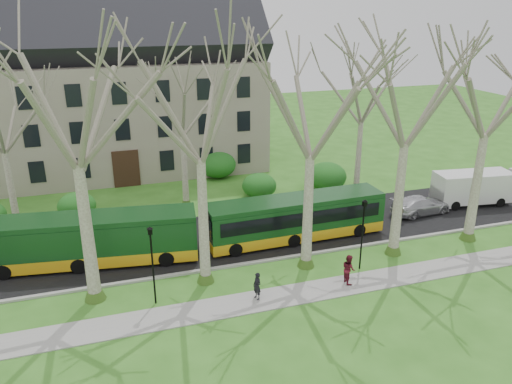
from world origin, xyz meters
TOP-DOWN VIEW (x-y plane):
  - ground at (0.00, 0.00)m, footprint 120.00×120.00m
  - sidewalk at (0.00, -2.50)m, footprint 70.00×2.00m
  - road at (0.00, 5.50)m, footprint 80.00×8.00m
  - curb at (0.00, 1.50)m, footprint 80.00×0.25m
  - building at (-6.00, 24.00)m, footprint 26.50×12.20m
  - tree_row_verge at (0.00, 0.30)m, footprint 49.00×7.00m
  - tree_row_far at (-1.33, 11.00)m, footprint 33.00×7.00m
  - lamp_row at (-0.00, -1.00)m, footprint 36.22×0.22m
  - hedges at (-4.67, 14.00)m, footprint 30.60×8.60m
  - bus_lead at (-9.04, 4.52)m, footprint 12.71×4.28m
  - bus_follow at (3.87, 3.91)m, footprint 11.94×2.74m
  - sedan at (14.34, 4.97)m, footprint 4.85×2.36m
  - van_a at (19.24, 5.41)m, footprint 6.14×2.91m
  - pedestrian_a at (-0.82, -2.30)m, footprint 0.52×0.64m
  - pedestrian_b at (4.54, -2.28)m, footprint 0.65×0.83m

SIDE VIEW (x-z plane):
  - ground at x=0.00m, z-range 0.00..0.00m
  - sidewalk at x=0.00m, z-range 0.00..0.06m
  - road at x=0.00m, z-range 0.00..0.06m
  - curb at x=0.00m, z-range 0.00..0.14m
  - sedan at x=14.34m, z-range 0.06..1.42m
  - pedestrian_a at x=-0.82m, z-range 0.06..1.57m
  - pedestrian_b at x=4.54m, z-range 0.06..1.76m
  - hedges at x=-4.67m, z-range 0.00..2.00m
  - van_a at x=19.24m, z-range 0.06..2.64m
  - bus_follow at x=3.87m, z-range 0.06..3.03m
  - bus_lead at x=-9.04m, z-range 0.06..3.18m
  - lamp_row at x=0.00m, z-range 0.42..4.72m
  - tree_row_far at x=-1.33m, z-range 0.00..12.00m
  - tree_row_verge at x=0.00m, z-range 0.00..14.00m
  - building at x=-6.00m, z-range 0.07..16.07m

